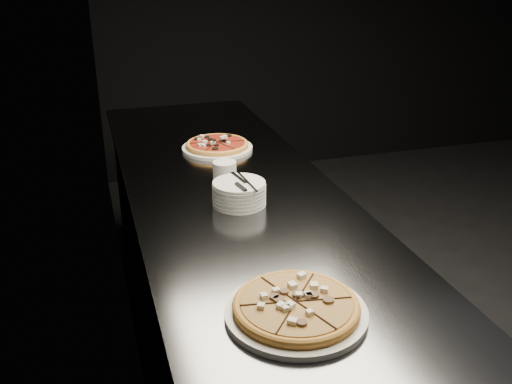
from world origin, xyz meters
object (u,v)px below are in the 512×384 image
object	(u,v)px
plate_stack	(239,193)
ramekin	(225,171)
pizza_tomato	(217,146)
cutlery	(242,183)
pizza_mushroom	(296,308)
counter	(233,292)

from	to	relation	value
plate_stack	ramekin	world-z (taller)	plate_stack
pizza_tomato	cutlery	world-z (taller)	cutlery
pizza_mushroom	ramekin	world-z (taller)	ramekin
pizza_tomato	ramekin	xyz separation A→B (m)	(-0.06, -0.36, 0.02)
counter	ramekin	world-z (taller)	ramekin
pizza_mushroom	pizza_tomato	xyz separation A→B (m)	(0.10, 1.23, -0.00)
cutlery	pizza_mushroom	bearing A→B (deg)	-104.21
pizza_mushroom	cutlery	xyz separation A→B (m)	(0.05, 0.64, 0.06)
plate_stack	cutlery	distance (m)	0.04
pizza_tomato	plate_stack	world-z (taller)	plate_stack
pizza_tomato	plate_stack	xyz separation A→B (m)	(-0.06, -0.57, 0.02)
pizza_tomato	counter	bearing A→B (deg)	-96.56
counter	pizza_tomato	bearing A→B (deg)	83.44
plate_stack	pizza_mushroom	bearing A→B (deg)	-93.80
plate_stack	ramekin	distance (m)	0.21
cutlery	ramekin	xyz separation A→B (m)	(-0.00, 0.23, -0.04)
pizza_tomato	ramekin	distance (m)	0.36
plate_stack	cutlery	bearing A→B (deg)	-62.38
pizza_mushroom	plate_stack	size ratio (longest dim) A/B	1.96
pizza_mushroom	pizza_tomato	distance (m)	1.23
pizza_tomato	pizza_mushroom	bearing A→B (deg)	-94.88
counter	cutlery	bearing A→B (deg)	-92.37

